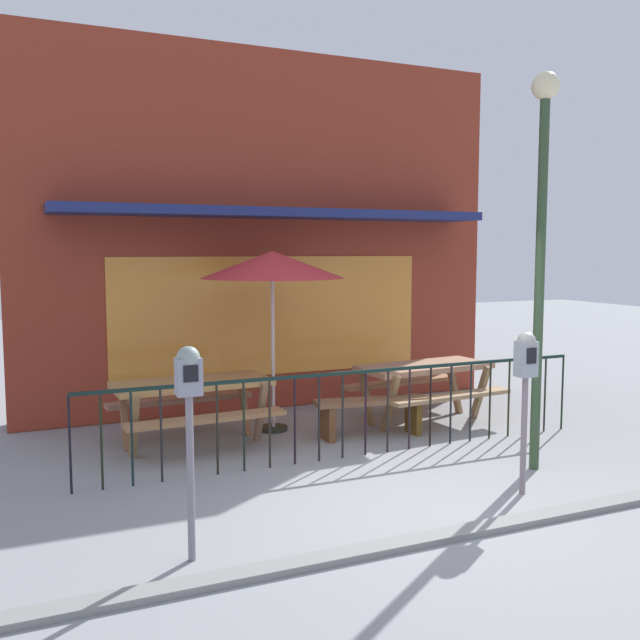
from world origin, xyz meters
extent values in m
plane|color=gray|center=(0.00, 0.00, 0.00)|extent=(40.00, 40.00, 0.00)
cube|color=#4D2217|center=(0.00, 4.56, 0.00)|extent=(7.09, 0.54, 0.01)
cube|color=maroon|center=(0.00, 4.56, 2.54)|extent=(7.09, 0.50, 5.09)
cube|color=orange|center=(0.00, 4.30, 1.35)|extent=(4.61, 0.02, 1.70)
cube|color=navy|center=(0.00, 3.89, 2.79)|extent=(6.03, 0.83, 0.12)
cube|color=black|center=(0.00, 1.68, 0.95)|extent=(5.95, 0.04, 0.04)
cylinder|color=black|center=(-2.98, 1.68, 0.47)|extent=(0.02, 0.02, 0.95)
cylinder|color=black|center=(-2.69, 1.68, 0.47)|extent=(0.02, 0.02, 0.95)
cylinder|color=black|center=(-2.41, 1.68, 0.47)|extent=(0.02, 0.02, 0.95)
cylinder|color=black|center=(-2.13, 1.68, 0.47)|extent=(0.02, 0.02, 0.95)
cylinder|color=black|center=(-1.84, 1.68, 0.47)|extent=(0.02, 0.02, 0.95)
cylinder|color=black|center=(-1.56, 1.68, 0.47)|extent=(0.02, 0.02, 0.95)
cylinder|color=black|center=(-1.28, 1.68, 0.47)|extent=(0.02, 0.02, 0.95)
cylinder|color=black|center=(-0.99, 1.68, 0.47)|extent=(0.02, 0.02, 0.95)
cylinder|color=black|center=(-0.71, 1.68, 0.47)|extent=(0.02, 0.02, 0.95)
cylinder|color=black|center=(-0.43, 1.68, 0.47)|extent=(0.02, 0.02, 0.95)
cylinder|color=black|center=(-0.14, 1.68, 0.47)|extent=(0.02, 0.02, 0.95)
cylinder|color=black|center=(0.14, 1.68, 0.47)|extent=(0.02, 0.02, 0.95)
cylinder|color=black|center=(0.43, 1.68, 0.47)|extent=(0.02, 0.02, 0.95)
cylinder|color=black|center=(0.71, 1.68, 0.47)|extent=(0.02, 0.02, 0.95)
cylinder|color=black|center=(0.99, 1.68, 0.47)|extent=(0.02, 0.02, 0.95)
cylinder|color=black|center=(1.28, 1.68, 0.47)|extent=(0.02, 0.02, 0.95)
cylinder|color=black|center=(1.56, 1.68, 0.47)|extent=(0.02, 0.02, 0.95)
cylinder|color=black|center=(1.84, 1.68, 0.47)|extent=(0.02, 0.02, 0.95)
cylinder|color=black|center=(2.13, 1.68, 0.47)|extent=(0.02, 0.02, 0.95)
cylinder|color=black|center=(2.41, 1.68, 0.47)|extent=(0.02, 0.02, 0.95)
cylinder|color=black|center=(2.69, 1.68, 0.47)|extent=(0.02, 0.02, 0.95)
cylinder|color=black|center=(2.98, 1.68, 0.47)|extent=(0.02, 0.02, 0.95)
cube|color=#A77A42|center=(-1.53, 2.83, 0.74)|extent=(1.83, 0.85, 0.07)
cube|color=#9D6E44|center=(-1.51, 2.28, 0.44)|extent=(1.81, 0.35, 0.05)
cube|color=#9C6F56|center=(-1.56, 3.38, 0.44)|extent=(1.81, 0.35, 0.05)
cube|color=olive|center=(-2.26, 2.51, 0.37)|extent=(0.09, 0.35, 0.78)
cube|color=brown|center=(-2.28, 3.07, 0.37)|extent=(0.09, 0.35, 0.78)
cube|color=#866449|center=(-0.78, 2.59, 0.37)|extent=(0.09, 0.35, 0.78)
cube|color=brown|center=(-0.81, 3.15, 0.37)|extent=(0.09, 0.35, 0.78)
cube|color=#9D6F52|center=(1.58, 2.74, 0.74)|extent=(1.86, 0.92, 0.07)
cube|color=#9E7C55|center=(1.63, 2.19, 0.44)|extent=(1.82, 0.42, 0.05)
cube|color=#9F6B47|center=(1.53, 3.28, 0.44)|extent=(1.82, 0.42, 0.05)
cube|color=olive|center=(0.87, 2.39, 0.37)|extent=(0.10, 0.35, 0.78)
cube|color=olive|center=(0.82, 2.95, 0.37)|extent=(0.10, 0.35, 0.78)
cube|color=olive|center=(2.34, 2.53, 0.37)|extent=(0.10, 0.35, 0.78)
cube|color=#8F6A46|center=(2.29, 3.08, 0.37)|extent=(0.10, 0.35, 0.78)
cylinder|color=black|center=(-0.43, 3.11, 0.03)|extent=(0.36, 0.36, 0.05)
cylinder|color=#BEADAA|center=(-0.43, 3.11, 1.11)|extent=(0.04, 0.04, 2.23)
cone|color=red|center=(-0.43, 3.11, 2.11)|extent=(1.81, 1.81, 0.34)
cube|color=brown|center=(0.56, 2.32, 0.45)|extent=(1.43, 0.51, 0.06)
cube|color=brown|center=(0.00, 2.40, 0.23)|extent=(0.08, 0.29, 0.45)
cube|color=brown|center=(1.11, 2.24, 0.23)|extent=(0.08, 0.29, 0.45)
cylinder|color=slate|center=(-2.27, -0.18, 0.62)|extent=(0.06, 0.06, 1.24)
cube|color=gray|center=(-2.27, -0.18, 1.38)|extent=(0.18, 0.14, 0.27)
sphere|color=gray|center=(-2.27, -0.18, 1.52)|extent=(0.17, 0.17, 0.17)
cube|color=black|center=(-2.27, -0.25, 1.41)|extent=(0.11, 0.01, 0.12)
cylinder|color=slate|center=(0.92, -0.03, 0.56)|extent=(0.06, 0.06, 1.12)
cube|color=#8D96A0|center=(0.92, -0.03, 1.29)|extent=(0.18, 0.14, 0.33)
sphere|color=gray|center=(0.92, -0.03, 1.45)|extent=(0.17, 0.17, 0.17)
cube|color=black|center=(0.92, -0.11, 1.33)|extent=(0.11, 0.01, 0.15)
cylinder|color=#30472C|center=(1.53, 0.52, 1.90)|extent=(0.10, 0.10, 3.80)
sphere|color=beige|center=(1.53, 0.52, 3.92)|extent=(0.28, 0.28, 0.28)
cube|color=gray|center=(0.00, -0.61, 0.00)|extent=(9.92, 0.20, 0.11)
camera|label=1|loc=(-3.41, -5.11, 2.29)|focal=39.22mm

